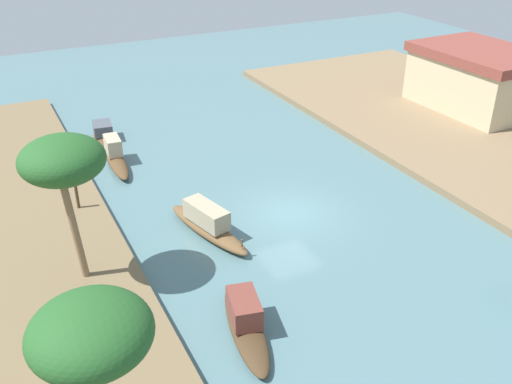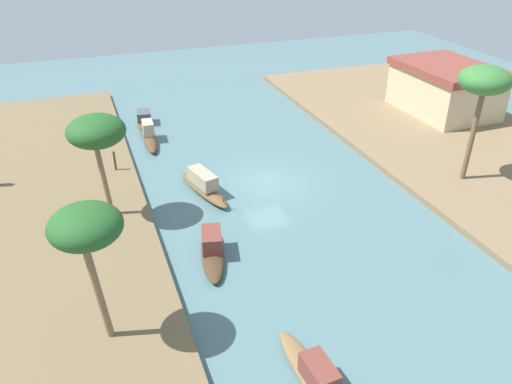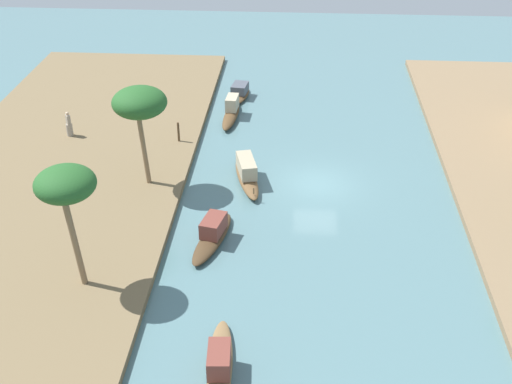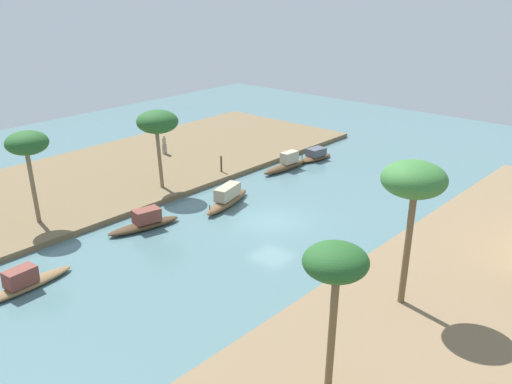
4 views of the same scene
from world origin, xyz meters
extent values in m
plane|color=slate|center=(0.00, 0.00, 0.00)|extent=(69.80, 69.80, 0.00)
ellipsoid|color=brown|center=(-0.05, -3.95, 0.27)|extent=(5.21, 2.21, 0.55)
cube|color=tan|center=(-0.11, -3.97, 0.96)|extent=(2.40, 1.38, 0.83)
cylinder|color=brown|center=(2.14, -3.40, 0.68)|extent=(0.07, 0.07, 0.36)
ellipsoid|color=brown|center=(-12.29, -5.45, 0.18)|extent=(3.67, 1.65, 0.37)
cube|color=#4C515B|center=(-12.40, -5.43, 0.69)|extent=(1.64, 1.23, 0.63)
cylinder|color=brown|center=(-10.75, -5.66, 0.61)|extent=(0.07, 0.07, 0.55)
ellipsoid|color=brown|center=(-8.50, -5.69, 0.26)|extent=(4.76, 1.17, 0.52)
cube|color=tan|center=(-9.03, -5.66, 0.97)|extent=(1.52, 0.83, 0.88)
ellipsoid|color=#47331E|center=(6.09, -5.14, 0.22)|extent=(4.81, 2.08, 0.43)
cube|color=brown|center=(5.87, -5.09, 0.84)|extent=(1.78, 1.26, 0.81)
cylinder|color=#4C3823|center=(-4.19, -8.49, 0.99)|extent=(0.14, 0.14, 1.24)
cylinder|color=#7F6647|center=(1.05, -9.41, 2.45)|extent=(0.26, 0.52, 4.17)
ellipsoid|color=#235623|center=(1.05, -9.41, 5.11)|extent=(2.89, 2.89, 1.59)
ellipsoid|color=#235623|center=(10.09, -10.43, 5.35)|extent=(2.53, 2.53, 1.39)
cube|color=beige|center=(-6.04, 17.29, 1.96)|extent=(7.64, 5.75, 3.18)
cube|color=brown|center=(-6.04, 17.29, 3.85)|extent=(8.10, 6.10, 0.59)
camera|label=1|loc=(19.18, -11.37, 13.10)|focal=39.97mm
camera|label=2|loc=(25.40, -9.92, 14.58)|focal=35.66mm
camera|label=3|loc=(33.09, -1.17, 18.78)|focal=47.45mm
camera|label=4|loc=(26.55, 21.58, 14.75)|focal=41.36mm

